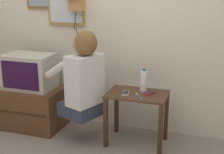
# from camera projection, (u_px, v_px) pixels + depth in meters

# --- Properties ---
(wall_back) EXTENTS (6.80, 0.05, 2.55)m
(wall_back) POSITION_uv_depth(u_px,v_px,m) (107.00, 15.00, 3.40)
(wall_back) COLOR beige
(wall_back) RESTS_ON ground_plane
(side_table) EXTENTS (0.60, 0.41, 0.55)m
(side_table) POSITION_uv_depth(u_px,v_px,m) (137.00, 104.00, 3.14)
(side_table) COLOR #422819
(side_table) RESTS_ON ground_plane
(person) EXTENTS (0.62, 0.53, 0.89)m
(person) POSITION_uv_depth(u_px,v_px,m) (83.00, 76.00, 3.09)
(person) COLOR #2D3347
(person) RESTS_ON ground_plane
(tv_stand) EXTENTS (0.73, 0.51, 0.46)m
(tv_stand) POSITION_uv_depth(u_px,v_px,m) (32.00, 107.00, 3.61)
(tv_stand) COLOR #51331E
(tv_stand) RESTS_ON ground_plane
(television) EXTENTS (0.55, 0.37, 0.39)m
(television) POSITION_uv_depth(u_px,v_px,m) (29.00, 72.00, 3.49)
(television) COLOR #ADA89E
(television) RESTS_ON tv_stand
(cell_phone_held) EXTENTS (0.08, 0.13, 0.01)m
(cell_phone_held) POSITION_uv_depth(u_px,v_px,m) (126.00, 93.00, 3.10)
(cell_phone_held) COLOR silver
(cell_phone_held) RESTS_ON side_table
(cell_phone_spare) EXTENTS (0.10, 0.14, 0.01)m
(cell_phone_spare) POSITION_uv_depth(u_px,v_px,m) (150.00, 93.00, 3.09)
(cell_phone_spare) COLOR maroon
(cell_phone_spare) RESTS_ON side_table
(water_bottle) EXTENTS (0.07, 0.07, 0.23)m
(water_bottle) POSITION_uv_depth(u_px,v_px,m) (144.00, 81.00, 3.15)
(water_bottle) COLOR silver
(water_bottle) RESTS_ON side_table
(toothbrush) EXTENTS (0.10, 0.14, 0.02)m
(toothbrush) POSITION_uv_depth(u_px,v_px,m) (139.00, 96.00, 3.01)
(toothbrush) COLOR #338CD8
(toothbrush) RESTS_ON side_table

